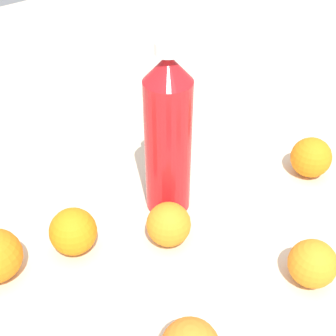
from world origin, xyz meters
TOP-DOWN VIEW (x-y plane):
  - ground_plane at (0.00, 0.00)m, footprint 2.40×2.40m
  - water_bottle at (0.01, 0.05)m, footprint 0.08×0.08m
  - orange_0 at (0.26, -0.07)m, footprint 0.08×0.08m
  - orange_2 at (-0.17, 0.07)m, footprint 0.07×0.07m
  - orange_3 at (-0.05, -0.02)m, footprint 0.07×0.07m
  - orange_5 at (0.06, -0.22)m, footprint 0.07×0.07m

SIDE VIEW (x-z plane):
  - ground_plane at x=0.00m, z-range 0.00..0.00m
  - orange_5 at x=0.06m, z-range 0.00..0.07m
  - orange_3 at x=-0.05m, z-range 0.00..0.07m
  - orange_2 at x=-0.17m, z-range 0.00..0.07m
  - orange_0 at x=0.26m, z-range 0.00..0.08m
  - water_bottle at x=0.01m, z-range -0.01..0.29m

